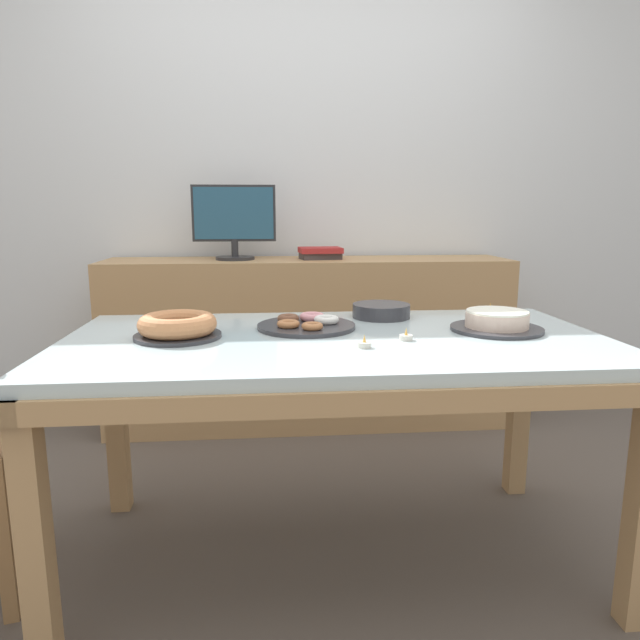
# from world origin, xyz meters

# --- Properties ---
(ground_plane) EXTENTS (12.00, 12.00, 0.00)m
(ground_plane) POSITION_xyz_m (0.00, 0.00, 0.00)
(ground_plane) COLOR #564C44
(wall_back) EXTENTS (8.00, 0.10, 2.60)m
(wall_back) POSITION_xyz_m (0.00, 1.56, 1.30)
(wall_back) COLOR silver
(wall_back) RESTS_ON ground
(dining_table) EXTENTS (1.71, 0.90, 0.76)m
(dining_table) POSITION_xyz_m (0.00, 0.00, 0.67)
(dining_table) COLOR silver
(dining_table) RESTS_ON ground
(sideboard) EXTENTS (2.10, 0.44, 0.89)m
(sideboard) POSITION_xyz_m (0.00, 1.26, 0.45)
(sideboard) COLOR tan
(sideboard) RESTS_ON ground
(computer_monitor) EXTENTS (0.42, 0.20, 0.38)m
(computer_monitor) POSITION_xyz_m (-0.38, 1.26, 1.08)
(computer_monitor) COLOR #262628
(computer_monitor) RESTS_ON sideboard
(book_stack) EXTENTS (0.23, 0.19, 0.06)m
(book_stack) POSITION_xyz_m (0.06, 1.26, 0.92)
(book_stack) COLOR #3F3838
(book_stack) RESTS_ON sideboard
(cake_chocolate_round) EXTENTS (0.30, 0.30, 0.07)m
(cake_chocolate_round) POSITION_xyz_m (0.53, 0.04, 0.78)
(cake_chocolate_round) COLOR #333338
(cake_chocolate_round) RESTS_ON dining_table
(cake_golden_bundt) EXTENTS (0.27, 0.27, 0.07)m
(cake_golden_bundt) POSITION_xyz_m (-0.49, 0.02, 0.79)
(cake_golden_bundt) COLOR #333338
(cake_golden_bundt) RESTS_ON dining_table
(pastry_platter) EXTENTS (0.33, 0.33, 0.04)m
(pastry_platter) POSITION_xyz_m (-0.08, 0.13, 0.77)
(pastry_platter) COLOR #333338
(pastry_platter) RESTS_ON dining_table
(plate_stack) EXTENTS (0.21, 0.21, 0.05)m
(plate_stack) POSITION_xyz_m (0.20, 0.30, 0.78)
(plate_stack) COLOR #333338
(plate_stack) RESTS_ON dining_table
(tealight_right_edge) EXTENTS (0.04, 0.04, 0.04)m
(tealight_right_edge) POSITION_xyz_m (0.20, -0.07, 0.77)
(tealight_right_edge) COLOR silver
(tealight_right_edge) RESTS_ON dining_table
(tealight_centre) EXTENTS (0.04, 0.04, 0.04)m
(tealight_centre) POSITION_xyz_m (0.64, 0.37, 0.77)
(tealight_centre) COLOR silver
(tealight_centre) RESTS_ON dining_table
(tealight_left_edge) EXTENTS (0.04, 0.04, 0.04)m
(tealight_left_edge) POSITION_xyz_m (0.06, -0.16, 0.77)
(tealight_left_edge) COLOR silver
(tealight_left_edge) RESTS_ON dining_table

